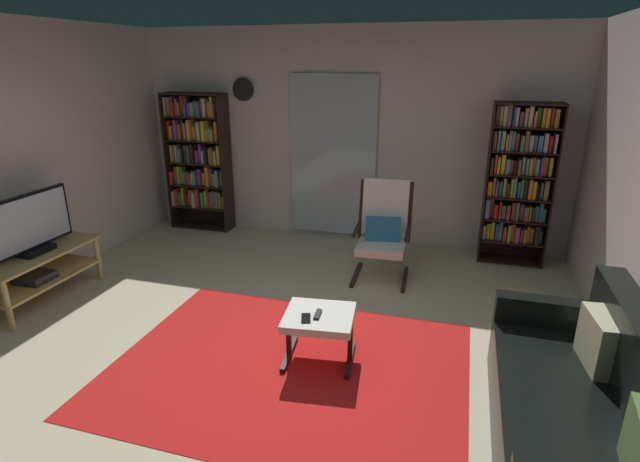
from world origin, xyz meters
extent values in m
plane|color=beige|center=(0.00, 0.00, 0.00)|extent=(7.02, 7.02, 0.00)
cube|color=silver|center=(0.00, 2.90, 1.30)|extent=(5.60, 0.06, 2.60)
cube|color=silver|center=(-0.16, 2.83, 1.05)|extent=(1.10, 0.01, 2.00)
cube|color=red|center=(0.29, -0.09, 0.00)|extent=(2.63, 2.02, 0.01)
cube|color=tan|center=(-2.36, 0.29, 0.48)|extent=(0.51, 1.20, 0.02)
cube|color=tan|center=(-2.36, 0.29, 0.22)|extent=(0.47, 1.14, 0.02)
cylinder|color=tan|center=(-2.16, -0.26, 0.23)|extent=(0.05, 0.05, 0.47)
cylinder|color=tan|center=(-2.16, 0.84, 0.23)|extent=(0.05, 0.05, 0.47)
cylinder|color=tan|center=(-2.57, 0.84, 0.23)|extent=(0.05, 0.05, 0.47)
cube|color=#28282D|center=(-2.36, 0.22, 0.27)|extent=(0.30, 0.28, 0.07)
cube|color=black|center=(-2.36, 0.29, 0.51)|extent=(0.20, 0.32, 0.05)
cube|color=black|center=(-2.36, 0.29, 0.80)|extent=(0.04, 0.91, 0.52)
cube|color=silver|center=(-2.34, 0.29, 0.80)|extent=(0.01, 0.86, 0.47)
cube|color=black|center=(-2.38, 2.68, 0.90)|extent=(0.02, 0.30, 1.81)
cube|color=black|center=(-1.56, 2.68, 0.90)|extent=(0.02, 0.30, 1.81)
cube|color=black|center=(-1.97, 2.82, 0.90)|extent=(0.84, 0.02, 1.81)
cube|color=black|center=(-1.97, 2.68, 0.02)|extent=(0.80, 0.28, 0.02)
cube|color=black|center=(-1.97, 2.68, 0.30)|extent=(0.80, 0.28, 0.02)
cube|color=black|center=(-1.97, 2.68, 0.60)|extent=(0.80, 0.28, 0.02)
cube|color=black|center=(-1.97, 2.68, 0.90)|extent=(0.80, 0.28, 0.02)
cube|color=black|center=(-1.97, 2.68, 1.20)|extent=(0.80, 0.28, 0.02)
cube|color=black|center=(-1.97, 2.68, 1.50)|extent=(0.80, 0.28, 0.02)
cube|color=black|center=(-1.97, 2.68, 1.79)|extent=(0.80, 0.28, 0.02)
cube|color=beige|center=(-2.34, 2.66, 0.41)|extent=(0.03, 0.23, 0.20)
cube|color=#D03D39|center=(-2.31, 2.68, 0.42)|extent=(0.02, 0.23, 0.23)
cube|color=#2F7F3B|center=(-2.28, 2.66, 0.40)|extent=(0.04, 0.11, 0.18)
cube|color=gold|center=(-2.23, 2.69, 0.43)|extent=(0.03, 0.15, 0.25)
cube|color=brown|center=(-2.19, 2.70, 0.39)|extent=(0.02, 0.21, 0.17)
cube|color=red|center=(-2.16, 2.69, 0.38)|extent=(0.02, 0.11, 0.15)
cube|color=#D43E34|center=(-2.12, 2.68, 0.42)|extent=(0.03, 0.11, 0.22)
cube|color=olive|center=(-2.08, 2.67, 0.42)|extent=(0.03, 0.10, 0.22)
cube|color=beige|center=(-2.03, 2.67, 0.41)|extent=(0.04, 0.24, 0.21)
cube|color=red|center=(-1.99, 2.69, 0.44)|extent=(0.04, 0.23, 0.25)
cube|color=black|center=(-1.95, 2.66, 0.40)|extent=(0.03, 0.15, 0.18)
cube|color=#2C8E3E|center=(-1.91, 2.68, 0.41)|extent=(0.04, 0.22, 0.21)
cube|color=gold|center=(-1.87, 2.66, 0.42)|extent=(0.03, 0.12, 0.23)
cube|color=brown|center=(-1.84, 2.67, 0.44)|extent=(0.02, 0.16, 0.26)
cube|color=purple|center=(-1.80, 2.69, 0.42)|extent=(0.04, 0.18, 0.22)
cube|color=brown|center=(-1.74, 2.66, 0.43)|extent=(0.04, 0.17, 0.24)
cube|color=teal|center=(-1.70, 2.68, 0.42)|extent=(0.03, 0.18, 0.23)
cube|color=orange|center=(-1.66, 2.68, 0.42)|extent=(0.03, 0.15, 0.22)
cube|color=gold|center=(-1.62, 2.69, 0.39)|extent=(0.04, 0.12, 0.16)
cube|color=red|center=(-2.34, 2.66, 0.69)|extent=(0.04, 0.23, 0.17)
cube|color=brown|center=(-2.30, 2.67, 0.73)|extent=(0.03, 0.13, 0.24)
cube|color=olive|center=(-2.25, 2.69, 0.73)|extent=(0.04, 0.19, 0.24)
cube|color=olive|center=(-2.22, 2.68, 0.73)|extent=(0.02, 0.11, 0.23)
cube|color=#5988A0|center=(-2.19, 2.67, 0.69)|extent=(0.04, 0.10, 0.16)
cube|color=brown|center=(-2.13, 2.69, 0.69)|extent=(0.04, 0.12, 0.17)
cube|color=red|center=(-2.09, 2.68, 0.69)|extent=(0.03, 0.19, 0.15)
cube|color=gold|center=(-2.05, 2.69, 0.69)|extent=(0.03, 0.18, 0.15)
cube|color=#579A9E|center=(-2.02, 2.68, 0.71)|extent=(0.04, 0.20, 0.19)
cube|color=orange|center=(-1.97, 2.69, 0.71)|extent=(0.02, 0.11, 0.20)
cube|color=#99308A|center=(-1.94, 2.66, 0.72)|extent=(0.03, 0.12, 0.22)
cube|color=gold|center=(-1.90, 2.69, 0.69)|extent=(0.04, 0.11, 0.16)
cube|color=#3A67A7|center=(-1.86, 2.69, 0.71)|extent=(0.02, 0.12, 0.20)
cube|color=orange|center=(-1.82, 2.68, 0.74)|extent=(0.04, 0.21, 0.26)
cube|color=#913792|center=(-1.78, 2.69, 0.72)|extent=(0.03, 0.11, 0.23)
cube|color=#949E3D|center=(-1.73, 2.68, 0.69)|extent=(0.04, 0.13, 0.17)
cube|color=teal|center=(-1.68, 2.69, 0.72)|extent=(0.04, 0.23, 0.22)
cube|color=orange|center=(-1.63, 2.68, 0.71)|extent=(0.04, 0.10, 0.19)
cube|color=#8B4691|center=(-2.35, 2.68, 1.02)|extent=(0.02, 0.11, 0.22)
cube|color=olive|center=(-2.31, 2.67, 1.02)|extent=(0.04, 0.20, 0.22)
cube|color=beige|center=(-2.26, 2.69, 1.02)|extent=(0.03, 0.17, 0.22)
cube|color=gold|center=(-2.23, 2.69, 1.00)|extent=(0.02, 0.12, 0.17)
cube|color=teal|center=(-2.20, 2.66, 1.00)|extent=(0.04, 0.17, 0.18)
cube|color=#2F251C|center=(-2.15, 2.67, 1.00)|extent=(0.02, 0.21, 0.19)
cube|color=#94468B|center=(-2.12, 2.68, 1.02)|extent=(0.03, 0.15, 0.22)
cube|color=#1C222C|center=(-2.08, 2.68, 1.00)|extent=(0.03, 0.23, 0.17)
cube|color=#3A774F|center=(-2.05, 2.67, 1.02)|extent=(0.02, 0.23, 0.23)
cube|color=black|center=(-2.01, 2.67, 1.03)|extent=(0.04, 0.20, 0.25)
cube|color=#893292|center=(-1.95, 2.67, 1.00)|extent=(0.04, 0.15, 0.17)
cube|color=#913B8A|center=(-1.90, 2.67, 1.04)|extent=(0.04, 0.14, 0.25)
cube|color=beige|center=(-1.85, 2.69, 1.00)|extent=(0.03, 0.21, 0.17)
cube|color=black|center=(-1.81, 2.66, 1.02)|extent=(0.04, 0.19, 0.21)
cube|color=orange|center=(-1.77, 2.67, 1.01)|extent=(0.03, 0.14, 0.20)
cube|color=brown|center=(-1.72, 2.67, 1.02)|extent=(0.04, 0.22, 0.22)
cube|color=#A38A3B|center=(-1.67, 2.67, 1.00)|extent=(0.04, 0.23, 0.18)
cube|color=gold|center=(-1.62, 2.68, 1.03)|extent=(0.04, 0.22, 0.25)
cube|color=red|center=(-2.34, 2.66, 1.33)|extent=(0.04, 0.11, 0.24)
cube|color=gold|center=(-2.29, 2.69, 1.30)|extent=(0.04, 0.20, 0.17)
cube|color=black|center=(-2.25, 2.68, 1.31)|extent=(0.02, 0.24, 0.19)
cube|color=#923B93|center=(-2.22, 2.67, 1.34)|extent=(0.03, 0.21, 0.25)
cube|color=orange|center=(-2.18, 2.69, 1.31)|extent=(0.04, 0.17, 0.20)
cube|color=#2D252A|center=(-2.13, 2.66, 1.34)|extent=(0.04, 0.12, 0.26)
cube|color=#9A9F38|center=(-2.09, 2.67, 1.32)|extent=(0.03, 0.17, 0.21)
cube|color=#8B4498|center=(-2.06, 2.69, 1.31)|extent=(0.03, 0.19, 0.20)
cube|color=orange|center=(-2.01, 2.66, 1.34)|extent=(0.03, 0.23, 0.26)
cube|color=gold|center=(-1.97, 2.68, 1.30)|extent=(0.03, 0.12, 0.17)
cube|color=teal|center=(-1.93, 2.69, 1.32)|extent=(0.03, 0.14, 0.22)
cube|color=beige|center=(-1.89, 2.67, 1.33)|extent=(0.04, 0.17, 0.24)
cube|color=gold|center=(-1.84, 2.68, 1.34)|extent=(0.03, 0.17, 0.25)
cube|color=gold|center=(-1.80, 2.66, 1.34)|extent=(0.04, 0.24, 0.25)
cube|color=gold|center=(-1.76, 2.68, 1.29)|extent=(0.02, 0.22, 0.16)
cube|color=teal|center=(-1.74, 2.66, 1.30)|extent=(0.02, 0.15, 0.18)
cube|color=olive|center=(-1.70, 2.68, 1.29)|extent=(0.04, 0.22, 0.15)
cube|color=orange|center=(-1.66, 2.69, 1.33)|extent=(0.04, 0.16, 0.25)
cube|color=beige|center=(-2.34, 2.67, 1.63)|extent=(0.03, 0.18, 0.24)
cube|color=#A69D32|center=(-2.31, 2.66, 1.63)|extent=(0.02, 0.11, 0.23)
cube|color=purple|center=(-2.27, 2.69, 1.63)|extent=(0.03, 0.11, 0.24)
cube|color=red|center=(-2.23, 2.66, 1.60)|extent=(0.04, 0.21, 0.16)
cube|color=#9C468D|center=(-2.19, 2.69, 1.62)|extent=(0.02, 0.18, 0.22)
cube|color=olive|center=(-2.16, 2.66, 1.60)|extent=(0.02, 0.15, 0.18)
cube|color=red|center=(-2.12, 2.69, 1.64)|extent=(0.04, 0.14, 0.25)
cube|color=brown|center=(-2.08, 2.70, 1.64)|extent=(0.03, 0.11, 0.24)
cube|color=#265BA3|center=(-2.04, 2.67, 1.59)|extent=(0.02, 0.22, 0.16)
cube|color=#9C3293|center=(-2.00, 2.67, 1.60)|extent=(0.04, 0.17, 0.17)
cube|color=teal|center=(-1.95, 2.66, 1.60)|extent=(0.04, 0.19, 0.18)
cube|color=brown|center=(-1.91, 2.66, 1.61)|extent=(0.04, 0.16, 0.20)
cube|color=#3B5CB1|center=(-1.87, 2.67, 1.61)|extent=(0.04, 0.20, 0.18)
cube|color=brown|center=(-1.83, 2.67, 1.63)|extent=(0.03, 0.12, 0.23)
cube|color=beige|center=(-1.79, 2.66, 1.63)|extent=(0.04, 0.13, 0.23)
cube|color=brown|center=(-1.75, 2.68, 1.63)|extent=(0.02, 0.12, 0.22)
cube|color=orange|center=(-1.72, 2.67, 1.61)|extent=(0.03, 0.17, 0.19)
cube|color=gold|center=(-1.68, 2.69, 1.64)|extent=(0.03, 0.20, 0.26)
cube|color=brown|center=(-1.64, 2.66, 1.60)|extent=(0.02, 0.20, 0.18)
cube|color=red|center=(-1.61, 2.69, 1.62)|extent=(0.04, 0.14, 0.22)
cube|color=black|center=(1.68, 2.59, 0.89)|extent=(0.02, 0.30, 1.79)
cube|color=black|center=(2.37, 2.59, 0.89)|extent=(0.02, 0.30, 1.79)
cube|color=black|center=(2.02, 2.73, 0.89)|extent=(0.70, 0.02, 1.79)
cube|color=black|center=(2.02, 2.59, 0.02)|extent=(0.67, 0.28, 0.02)
cube|color=black|center=(2.02, 2.59, 0.26)|extent=(0.67, 0.28, 0.02)
cube|color=black|center=(2.02, 2.59, 0.51)|extent=(0.67, 0.28, 0.02)
cube|color=black|center=(2.02, 2.59, 0.77)|extent=(0.67, 0.28, 0.02)
cube|color=black|center=(2.02, 2.59, 1.02)|extent=(0.67, 0.28, 0.02)
cube|color=black|center=(2.02, 2.59, 1.28)|extent=(0.67, 0.28, 0.02)
cube|color=black|center=(2.02, 2.59, 1.53)|extent=(0.67, 0.28, 0.02)
cube|color=black|center=(2.02, 2.59, 1.77)|extent=(0.67, 0.28, 0.02)
cube|color=#BFB79C|center=(1.72, 2.60, 0.34)|extent=(0.03, 0.19, 0.16)
cube|color=orange|center=(1.76, 2.59, 0.35)|extent=(0.04, 0.12, 0.18)
cube|color=gold|center=(1.81, 2.58, 0.36)|extent=(0.04, 0.11, 0.20)
cube|color=#2E5DA8|center=(1.86, 2.59, 0.36)|extent=(0.03, 0.14, 0.19)
cube|color=#5A8F96|center=(1.90, 2.59, 0.37)|extent=(0.04, 0.13, 0.21)
cube|color=#C63A33|center=(1.94, 2.60, 0.35)|extent=(0.03, 0.24, 0.17)
cube|color=olive|center=(1.98, 2.57, 0.36)|extent=(0.03, 0.21, 0.20)
cube|color=orange|center=(2.03, 2.61, 0.36)|extent=(0.04, 0.17, 0.20)
cube|color=#984182|center=(2.07, 2.57, 0.35)|extent=(0.04, 0.19, 0.18)
cube|color=red|center=(2.12, 2.58, 0.34)|extent=(0.03, 0.14, 0.16)
cube|color=olive|center=(2.16, 2.59, 0.35)|extent=(0.02, 0.21, 0.17)
cube|color=orange|center=(2.19, 2.59, 0.36)|extent=(0.03, 0.14, 0.19)
cube|color=orange|center=(2.23, 2.60, 0.35)|extent=(0.03, 0.13, 0.17)
cube|color=black|center=(2.27, 2.57, 0.37)|extent=(0.04, 0.24, 0.22)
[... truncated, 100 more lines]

